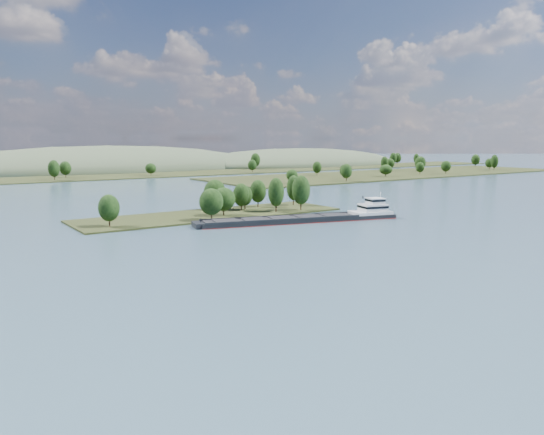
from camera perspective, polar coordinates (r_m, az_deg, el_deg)
ground at (r=148.17m, az=4.38°, el=-2.55°), size 1800.00×1800.00×0.00m
tree_island at (r=199.39m, az=-4.81°, el=1.51°), size 100.00×34.19×14.83m
right_bank at (r=437.09m, az=13.51°, el=4.66°), size 320.00×90.00×15.23m
back_shoreline at (r=406.34m, az=-20.17°, el=4.08°), size 900.00×60.00×15.96m
hill_east at (r=582.06m, az=2.84°, el=5.69°), size 260.00×140.00×36.00m
hill_west at (r=516.78m, az=-17.33°, el=4.97°), size 320.00×160.00×44.00m
cargo_barge at (r=183.72m, az=4.36°, el=-0.01°), size 72.23×26.42×9.79m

